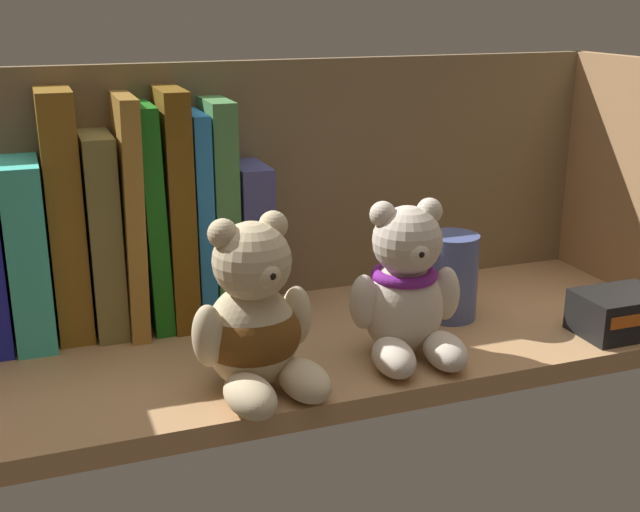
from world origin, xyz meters
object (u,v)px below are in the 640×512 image
Objects in this scene: book_3 at (27,248)px; pillar_candle at (450,276)px; book_6 at (127,211)px; teddy_bear_smaller at (407,292)px; book_4 at (64,213)px; small_product_box at (620,313)px; book_7 at (148,214)px; book_8 at (172,205)px; teddy_bear_larger at (254,323)px; book_9 at (196,215)px; book_11 at (247,236)px; book_5 at (101,231)px; book_10 at (217,208)px.

book_3 is 1.99× the size of pillar_candle.
book_6 is 1.58× the size of teddy_bear_smaller.
book_4 reaches higher than small_product_box.
book_8 is at bearing 0.00° from book_7.
book_3 is at bearing 132.03° from teddy_bear_larger.
book_7 reaches higher than book_9.
pillar_candle is (28.79, -10.34, -6.70)cm from book_7.
teddy_bear_larger is 37.34cm from small_product_box.
book_11 is 38.47cm from small_product_box.
book_8 is at bearing 98.95° from teddy_bear_larger.
pillar_candle is at bearing -17.16° from book_5.
book_4 is 1.21× the size of book_5.
book_4 is 2.69× the size of pillar_candle.
book_5 is at bearing 180.00° from book_8.
teddy_bear_smaller is (32.10, -17.31, -2.57)cm from book_3.
pillar_candle is at bearing -14.31° from book_3.
book_5 is 0.83× the size of book_8.
book_10 is at bearing 0.00° from book_8.
book_5 is (3.36, 0.00, -2.11)cm from book_4.
book_4 is 1.07× the size of book_10.
book_11 is 1.77× the size of pillar_candle.
teddy_bear_larger is (13.51, -19.07, -6.00)cm from book_4.
book_8 is 29.25cm from pillar_candle.
book_3 is 0.83× the size of book_9.
book_4 is 10.51cm from book_8.
book_9 is 6.06cm from book_11.
pillar_candle is 1.04× the size of small_product_box.
book_5 is at bearing 180.00° from book_6.
teddy_bear_smaller is at bearing -40.39° from book_7.
book_4 is 1.01× the size of book_8.
book_7 is 0.94× the size of book_8.
book_8 is at bearing 0.00° from book_3.
teddy_bear_larger is at bearing 178.76° from small_product_box.
book_5 is 4.89cm from book_7.
book_4 is 1.63× the size of teddy_bear_smaller.
book_11 is at bearing 0.00° from book_8.
book_4 reaches higher than book_10.
book_3 is 0.79× the size of book_10.
book_4 reaches higher than book_11.
teddy_bear_smaller is 1.72× the size of small_product_box.
book_6 is at bearing 142.35° from teddy_bear_smaller.
book_5 is 0.93× the size of book_9.
book_9 is at bearing 0.00° from book_8.
book_8 is (14.19, 0.00, 2.99)cm from book_3.
book_8 is at bearing 180.00° from book_10.
book_11 reaches higher than small_product_box.
book_9 is (4.75, 0.00, -0.50)cm from book_7.
book_6 is 2.72× the size of small_product_box.
pillar_candle is (30.88, -10.34, -7.17)cm from book_6.
book_4 is 15.13cm from book_10.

